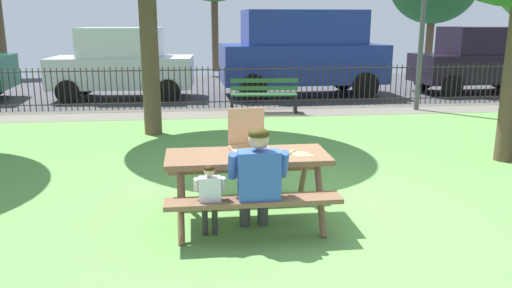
# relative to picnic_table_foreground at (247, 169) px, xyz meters

# --- Properties ---
(ground) EXTENTS (28.00, 11.02, 0.02)m
(ground) POSITION_rel_picnic_table_foreground_xyz_m (0.68, 1.98, -0.61)
(ground) COLOR #639B4B
(cobblestone_walkway) EXTENTS (28.00, 1.40, 0.01)m
(cobblestone_walkway) POSITION_rel_picnic_table_foreground_xyz_m (0.68, 6.79, -0.60)
(cobblestone_walkway) COLOR slate
(street_asphalt) EXTENTS (28.00, 7.43, 0.01)m
(street_asphalt) POSITION_rel_picnic_table_foreground_xyz_m (0.68, 11.20, -0.60)
(street_asphalt) COLOR #424247
(picnic_table_foreground) EXTENTS (1.82, 1.50, 0.79)m
(picnic_table_foreground) POSITION_rel_picnic_table_foreground_xyz_m (0.00, 0.00, 0.00)
(picnic_table_foreground) COLOR brown
(picnic_table_foreground) RESTS_ON ground
(pizza_box_open) EXTENTS (0.47, 0.50, 0.48)m
(pizza_box_open) POSITION_rel_picnic_table_foreground_xyz_m (0.03, 0.10, 0.26)
(pizza_box_open) COLOR tan
(pizza_box_open) RESTS_ON picnic_table_foreground
(pizza_slice_on_table) EXTENTS (0.29, 0.27, 0.02)m
(pizza_slice_on_table) POSITION_rel_picnic_table_foreground_xyz_m (0.57, -0.04, 0.18)
(pizza_slice_on_table) COLOR #F9D569
(pizza_slice_on_table) RESTS_ON picnic_table_foreground
(adult_at_table) EXTENTS (0.61, 0.59, 1.19)m
(adult_at_table) POSITION_rel_picnic_table_foreground_xyz_m (0.06, -0.50, 0.06)
(adult_at_table) COLOR #414141
(adult_at_table) RESTS_ON ground
(child_at_table) EXTENTS (0.32, 0.31, 0.83)m
(child_at_table) POSITION_rel_picnic_table_foreground_xyz_m (-0.44, -0.54, -0.09)
(child_at_table) COLOR #313131
(child_at_table) RESTS_ON ground
(iron_fence_streetside) EXTENTS (20.57, 0.03, 1.06)m
(iron_fence_streetside) POSITION_rel_picnic_table_foreground_xyz_m (0.68, 7.49, -0.06)
(iron_fence_streetside) COLOR #2D2823
(iron_fence_streetside) RESTS_ON ground
(park_bench_center) EXTENTS (1.63, 0.59, 0.85)m
(park_bench_center) POSITION_rel_picnic_table_foreground_xyz_m (1.07, 6.65, -0.18)
(park_bench_center) COLOR #2F5F35
(park_bench_center) RESTS_ON ground
(parked_car_left) EXTENTS (3.98, 1.99, 1.98)m
(parked_car_left) POSITION_rel_picnic_table_foreground_xyz_m (-2.59, 9.35, 0.41)
(parked_car_left) COLOR silver
(parked_car_left) RESTS_ON ground
(parked_car_center) EXTENTS (4.77, 2.23, 2.46)m
(parked_car_center) POSITION_rel_picnic_table_foreground_xyz_m (2.56, 9.35, 0.71)
(parked_car_center) COLOR navy
(parked_car_center) RESTS_ON ground
(parked_car_right) EXTENTS (3.98, 1.99, 1.98)m
(parked_car_right) POSITION_rel_picnic_table_foreground_xyz_m (8.05, 9.35, 0.41)
(parked_car_right) COLOR black
(parked_car_right) RESTS_ON ground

